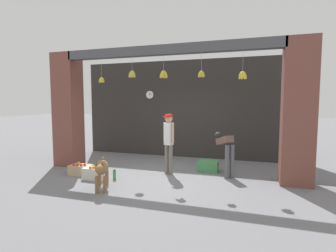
% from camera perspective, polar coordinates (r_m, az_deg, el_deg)
% --- Properties ---
extents(ground_plane, '(60.00, 60.00, 0.00)m').
position_cam_1_polar(ground_plane, '(6.91, -0.97, -10.82)').
color(ground_plane, slate).
extents(shop_back_wall, '(7.58, 0.12, 3.34)m').
position_cam_1_polar(shop_back_wall, '(9.09, 4.21, 3.69)').
color(shop_back_wall, '#2D2B28').
rests_on(shop_back_wall, ground_plane).
extents(shop_pillar_left, '(0.70, 0.60, 3.34)m').
position_cam_1_polar(shop_pillar_left, '(8.45, -20.92, 3.25)').
color(shop_pillar_left, brown).
rests_on(shop_pillar_left, ground_plane).
extents(shop_pillar_right, '(0.70, 0.60, 3.34)m').
position_cam_1_polar(shop_pillar_right, '(6.66, 26.47, 2.64)').
color(shop_pillar_right, brown).
rests_on(shop_pillar_right, ground_plane).
extents(storefront_awning, '(5.68, 0.29, 0.92)m').
position_cam_1_polar(storefront_awning, '(6.87, -0.59, 15.84)').
color(storefront_awning, '#4C4C51').
extents(dog, '(0.60, 0.96, 0.69)m').
position_cam_1_polar(dog, '(5.95, -14.27, -8.99)').
color(dog, olive).
rests_on(dog, ground_plane).
extents(shopkeeper, '(0.32, 0.29, 1.59)m').
position_cam_1_polar(shopkeeper, '(6.91, 0.15, -2.91)').
color(shopkeeper, '#6B665B').
rests_on(shopkeeper, ground_plane).
extents(worker_stooping, '(0.59, 0.76, 1.10)m').
position_cam_1_polar(worker_stooping, '(6.93, 12.38, -4.65)').
color(worker_stooping, '#56565B').
rests_on(worker_stooping, ground_plane).
extents(fruit_crate_oranges, '(0.57, 0.33, 0.35)m').
position_cam_1_polar(fruit_crate_oranges, '(6.84, -15.56, -9.87)').
color(fruit_crate_oranges, silver).
rests_on(fruit_crate_oranges, ground_plane).
extents(fruit_crate_apples, '(0.56, 0.38, 0.32)m').
position_cam_1_polar(fruit_crate_apples, '(7.38, -18.46, -8.97)').
color(fruit_crate_apples, tan).
rests_on(fruit_crate_apples, ground_plane).
extents(produce_box_green, '(0.54, 0.43, 0.31)m').
position_cam_1_polar(produce_box_green, '(7.40, 8.77, -8.57)').
color(produce_box_green, '#42844C').
rests_on(produce_box_green, ground_plane).
extents(water_bottle, '(0.08, 0.08, 0.25)m').
position_cam_1_polar(water_bottle, '(6.70, -11.58, -10.39)').
color(water_bottle, '#38934C').
rests_on(water_bottle, ground_plane).
extents(wall_clock, '(0.29, 0.03, 0.29)m').
position_cam_1_polar(wall_clock, '(9.43, -3.98, 6.80)').
color(wall_clock, black).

